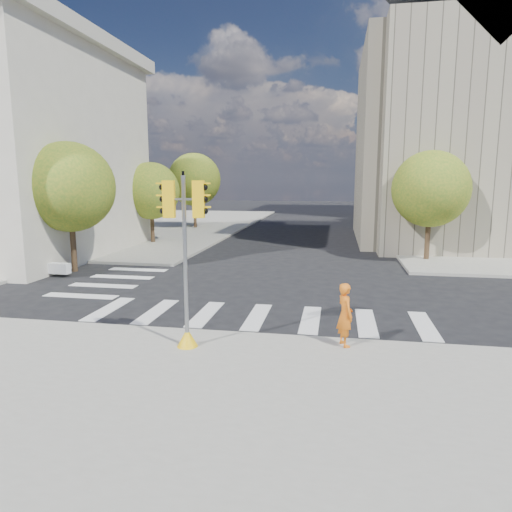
# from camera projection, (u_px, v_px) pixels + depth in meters

# --- Properties ---
(ground) EXTENTS (160.00, 160.00, 0.00)m
(ground) POSITION_uv_depth(u_px,v_px,m) (269.00, 302.00, 17.34)
(ground) COLOR black
(ground) RESTS_ON ground
(sidewalk_near) EXTENTS (30.00, 14.00, 0.15)m
(sidewalk_near) POSITION_uv_depth(u_px,v_px,m) (157.00, 494.00, 6.65)
(sidewalk_near) COLOR gray
(sidewalk_near) RESTS_ON ground
(sidewalk_far_left) EXTENTS (28.00, 40.00, 0.15)m
(sidewalk_far_left) POSITION_uv_depth(u_px,v_px,m) (111.00, 224.00, 46.01)
(sidewalk_far_left) COLOR gray
(sidewalk_far_left) RESTS_ON ground
(tree_lw_near) EXTENTS (4.40, 4.40, 6.41)m
(tree_lw_near) POSITION_uv_depth(u_px,v_px,m) (69.00, 187.00, 22.33)
(tree_lw_near) COLOR #382616
(tree_lw_near) RESTS_ON ground
(tree_lw_mid) EXTENTS (4.00, 4.00, 5.77)m
(tree_lw_mid) POSITION_uv_depth(u_px,v_px,m) (151.00, 191.00, 32.11)
(tree_lw_mid) COLOR #382616
(tree_lw_mid) RESTS_ON ground
(tree_lw_far) EXTENTS (4.80, 4.80, 6.95)m
(tree_lw_far) POSITION_uv_depth(u_px,v_px,m) (194.00, 180.00, 41.69)
(tree_lw_far) COLOR #382616
(tree_lw_far) RESTS_ON ground
(tree_re_near) EXTENTS (4.20, 4.20, 6.16)m
(tree_re_near) POSITION_uv_depth(u_px,v_px,m) (431.00, 189.00, 25.07)
(tree_re_near) COLOR #382616
(tree_re_near) RESTS_ON ground
(tree_re_mid) EXTENTS (4.60, 4.60, 6.66)m
(tree_re_mid) POSITION_uv_depth(u_px,v_px,m) (401.00, 182.00, 36.67)
(tree_re_mid) COLOR #382616
(tree_re_mid) RESTS_ON ground
(tree_re_far) EXTENTS (4.00, 4.00, 5.88)m
(tree_re_far) POSITION_uv_depth(u_px,v_px,m) (386.00, 186.00, 48.40)
(tree_re_far) COLOR #382616
(tree_re_far) RESTS_ON ground
(lamp_near) EXTENTS (0.35, 0.18, 8.11)m
(lamp_near) POSITION_uv_depth(u_px,v_px,m) (427.00, 179.00, 28.78)
(lamp_near) COLOR black
(lamp_near) RESTS_ON sidewalk_far_right
(lamp_far) EXTENTS (0.35, 0.18, 8.11)m
(lamp_far) POSITION_uv_depth(u_px,v_px,m) (398.00, 179.00, 42.37)
(lamp_far) COLOR black
(lamp_far) RESTS_ON sidewalk_far_right
(traffic_signal) EXTENTS (1.08, 0.56, 4.66)m
(traffic_signal) POSITION_uv_depth(u_px,v_px,m) (186.00, 275.00, 11.97)
(traffic_signal) COLOR yellow
(traffic_signal) RESTS_ON sidewalk_near
(photographer) EXTENTS (0.62, 0.74, 1.73)m
(photographer) POSITION_uv_depth(u_px,v_px,m) (345.00, 315.00, 12.23)
(photographer) COLOR orange
(photographer) RESTS_ON sidewalk_near
(planter_wall) EXTENTS (6.01, 0.80, 0.50)m
(planter_wall) POSITION_uv_depth(u_px,v_px,m) (15.00, 266.00, 22.31)
(planter_wall) COLOR white
(planter_wall) RESTS_ON sidewalk_left_near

